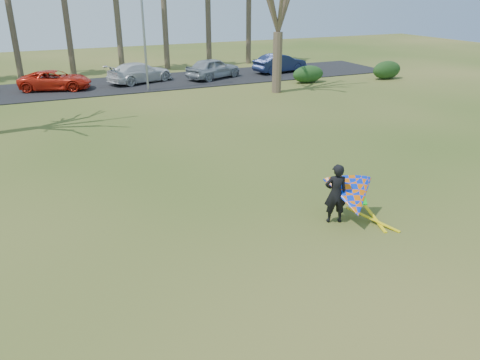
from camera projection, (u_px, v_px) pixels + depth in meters
name	position (u px, v px, depth m)	size (l,w,h in m)	color
ground	(269.00, 240.00, 13.36)	(100.00, 100.00, 0.00)	#224A10
parking_strip	(111.00, 85.00, 34.42)	(46.00, 7.00, 0.06)	black
streetlight	(146.00, 24.00, 31.03)	(2.28, 0.18, 8.00)	gray
hedge_near	(308.00, 74.00, 35.38)	(2.57, 1.17, 1.29)	#193D16
hedge_far	(387.00, 70.00, 36.81)	(2.53, 1.19, 1.40)	#173613
car_2	(55.00, 80.00, 32.58)	(2.21, 4.80, 1.33)	red
car_3	(140.00, 72.00, 35.15)	(2.06, 5.07, 1.47)	silver
car_4	(213.00, 68.00, 36.68)	(1.88, 4.66, 1.59)	#9AA0A6
car_5	(280.00, 63.00, 39.34)	(1.62, 4.63, 1.53)	#19244B
kite_flyer	(350.00, 196.00, 14.05)	(2.13, 2.39, 2.04)	black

